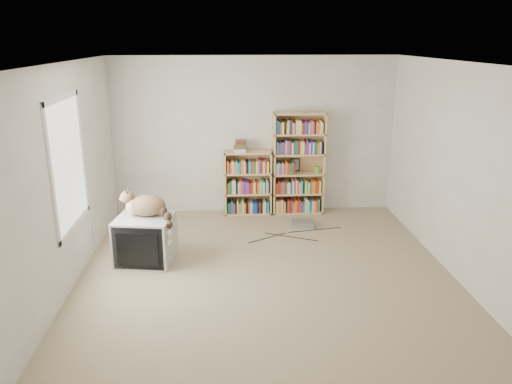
{
  "coord_description": "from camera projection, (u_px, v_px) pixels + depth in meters",
  "views": [
    {
      "loc": [
        -0.47,
        -5.38,
        2.75
      ],
      "look_at": [
        -0.07,
        1.0,
        0.77
      ],
      "focal_mm": 35.0,
      "sensor_mm": 36.0,
      "label": 1
    }
  ],
  "objects": [
    {
      "name": "wall_left",
      "position": [
        63.0,
        181.0,
        5.46
      ],
      "size": [
        0.02,
        5.0,
        2.5
      ],
      "primitive_type": "cube",
      "color": "silver",
      "rests_on": "floor"
    },
    {
      "name": "green_mug",
      "position": [
        317.0,
        169.0,
        8.05
      ],
      "size": [
        0.09,
        0.09,
        0.1
      ],
      "primitive_type": "cylinder",
      "color": "#56A930",
      "rests_on": "bookcase_tall"
    },
    {
      "name": "dvd_player",
      "position": [
        303.0,
        224.0,
        7.61
      ],
      "size": [
        0.37,
        0.28,
        0.08
      ],
      "primitive_type": "cube",
      "rotation": [
        0.0,
        0.0,
        -0.13
      ],
      "color": "#9E9DA2",
      "rests_on": "floor"
    },
    {
      "name": "floor_cables",
      "position": [
        281.0,
        231.0,
        7.43
      ],
      "size": [
        1.2,
        0.7,
        0.01
      ],
      "primitive_type": null,
      "color": "black",
      "rests_on": "floor"
    },
    {
      "name": "wall_outlet",
      "position": [
        94.0,
        229.0,
        6.63
      ],
      "size": [
        0.01,
        0.08,
        0.13
      ],
      "primitive_type": "cube",
      "color": "silver",
      "rests_on": "wall_left"
    },
    {
      "name": "wall_right",
      "position": [
        462.0,
        174.0,
        5.73
      ],
      "size": [
        0.02,
        5.0,
        2.5
      ],
      "primitive_type": "cube",
      "color": "silver",
      "rests_on": "floor"
    },
    {
      "name": "framed_print",
      "position": [
        295.0,
        165.0,
        8.1
      ],
      "size": [
        0.16,
        0.05,
        0.22
      ],
      "primitive_type": "cube",
      "rotation": [
        -0.17,
        0.0,
        0.0
      ],
      "color": "black",
      "rests_on": "bookcase_tall"
    },
    {
      "name": "book_stack",
      "position": [
        240.0,
        146.0,
        7.84
      ],
      "size": [
        0.2,
        0.27,
        0.17
      ],
      "primitive_type": "cube",
      "color": "#B73318",
      "rests_on": "bookcase_short"
    },
    {
      "name": "crt_tv",
      "position": [
        146.0,
        239.0,
        6.35
      ],
      "size": [
        0.77,
        0.72,
        0.6
      ],
      "rotation": [
        0.0,
        0.0,
        -0.15
      ],
      "color": "#AEAEB1",
      "rests_on": "floor"
    },
    {
      "name": "cat",
      "position": [
        150.0,
        209.0,
        6.25
      ],
      "size": [
        0.71,
        0.58,
        0.58
      ],
      "rotation": [
        0.0,
        0.0,
        -0.09
      ],
      "color": "#3B2918",
      "rests_on": "crt_tv"
    },
    {
      "name": "wall_back",
      "position": [
        254.0,
        136.0,
        7.98
      ],
      "size": [
        4.5,
        0.02,
        2.5
      ],
      "primitive_type": "cube",
      "color": "silver",
      "rests_on": "floor"
    },
    {
      "name": "window",
      "position": [
        68.0,
        163.0,
        5.61
      ],
      "size": [
        0.02,
        1.22,
        1.52
      ],
      "primitive_type": "cube",
      "color": "white",
      "rests_on": "wall_left"
    },
    {
      "name": "ceiling",
      "position": [
        268.0,
        63.0,
        5.23
      ],
      "size": [
        4.5,
        5.0,
        0.02
      ],
      "primitive_type": "cube",
      "color": "white",
      "rests_on": "wall_back"
    },
    {
      "name": "floor",
      "position": [
        267.0,
        278.0,
        5.97
      ],
      "size": [
        4.5,
        5.0,
        0.01
      ],
      "primitive_type": "cube",
      "color": "tan",
      "rests_on": "ground"
    },
    {
      "name": "wall_front",
      "position": [
        301.0,
        281.0,
        3.22
      ],
      "size": [
        4.5,
        0.02,
        2.5
      ],
      "primitive_type": "cube",
      "color": "silver",
      "rests_on": "floor"
    },
    {
      "name": "bookcase_tall",
      "position": [
        298.0,
        165.0,
        8.03
      ],
      "size": [
        0.82,
        0.3,
        1.64
      ],
      "color": "tan",
      "rests_on": "floor"
    },
    {
      "name": "bookcase_short",
      "position": [
        248.0,
        185.0,
        8.07
      ],
      "size": [
        0.75,
        0.3,
        1.03
      ],
      "color": "tan",
      "rests_on": "floor"
    }
  ]
}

